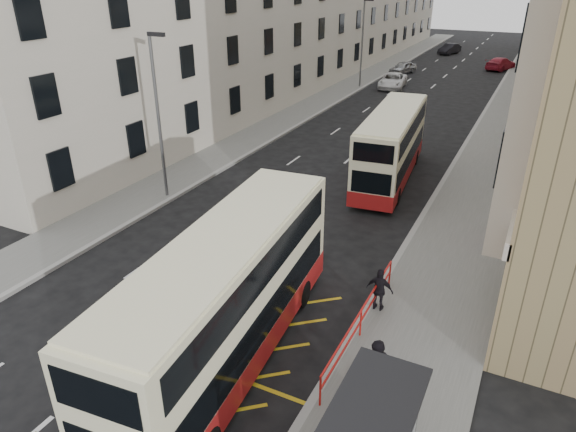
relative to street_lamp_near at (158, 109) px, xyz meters
The scene contains 18 objects.
ground 14.35m from the street_lamp_near, 62.11° to the right, with size 200.00×200.00×0.00m, color black.
pavement_right 23.47m from the street_lamp_near, 51.44° to the left, with size 4.00×120.00×0.15m, color slate.
pavement_left 18.60m from the street_lamp_near, 93.66° to the left, with size 3.00×120.00×0.15m, color slate.
kerb_right 22.30m from the street_lamp_near, 55.55° to the left, with size 0.25×120.00×0.15m, color #989793.
kerb_left 18.57m from the street_lamp_near, 88.89° to the left, with size 0.25×120.00×0.15m, color #989793.
road_markings 33.92m from the street_lamp_near, 79.11° to the left, with size 10.00×110.00×0.01m, color silver, non-canonical shape.
terrace_left 34.29m from the street_lamp_near, 101.93° to the left, with size 9.18×79.00×13.25m.
guard_railing 14.56m from the street_lamp_near, 26.38° to the right, with size 0.06×6.56×1.01m.
street_lamp_near is the anchor object (origin of this frame).
street_lamp_far 30.00m from the street_lamp_near, 90.00° to the left, with size 0.93×0.18×8.00m.
double_decker_front 13.16m from the street_lamp_near, 43.33° to the right, with size 3.39×10.80×4.24m.
double_decker_rear 12.36m from the street_lamp_near, 38.05° to the left, with size 3.17×9.95×3.90m.
pedestrian_mid 16.62m from the street_lamp_near, 31.56° to the right, with size 0.87×0.68×1.79m, color black.
pedestrian_far 14.02m from the street_lamp_near, 20.09° to the right, with size 0.92×0.38×1.58m, color black.
white_van 31.78m from the street_lamp_near, 84.80° to the left, with size 2.30×5.00×1.39m, color white.
car_silver 39.63m from the street_lamp_near, 87.47° to the left, with size 1.54×3.83×1.30m, color #AEB1B6.
car_dark 56.63m from the street_lamp_near, 86.24° to the left, with size 1.45×4.14×1.37m, color black.
car_red 48.21m from the street_lamp_near, 76.43° to the left, with size 1.94×4.78×1.39m, color maroon.
Camera 1 is at (10.01, -6.99, 10.74)m, focal length 32.00 mm.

